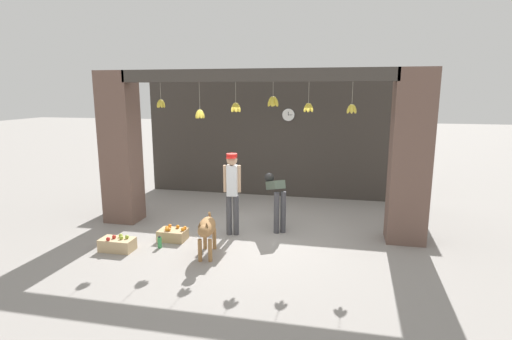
{
  "coord_description": "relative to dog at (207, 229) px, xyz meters",
  "views": [
    {
      "loc": [
        1.68,
        -7.34,
        2.81
      ],
      "look_at": [
        0.0,
        0.46,
        1.22
      ],
      "focal_mm": 28.0,
      "sensor_mm": 36.0,
      "label": 1
    }
  ],
  "objects": [
    {
      "name": "shopkeeper",
      "position": [
        0.15,
        1.11,
        0.46
      ],
      "size": [
        0.34,
        0.28,
        1.63
      ],
      "rotation": [
        0.0,
        0.0,
        3.28
      ],
      "color": "#424247",
      "rests_on": "ground_plane"
    },
    {
      "name": "dog",
      "position": [
        0.0,
        0.0,
        0.0
      ],
      "size": [
        0.41,
        1.02,
        0.72
      ],
      "rotation": [
        0.0,
        0.0,
        -1.39
      ],
      "color": "#9E7042",
      "rests_on": "ground_plane"
    },
    {
      "name": "storefront_awning",
      "position": [
        0.49,
        1.3,
        2.55
      ],
      "size": [
        5.25,
        0.28,
        0.95
      ],
      "color": "#3D3833"
    },
    {
      "name": "shop_pillar_left",
      "position": [
        -2.41,
        1.48,
        1.11
      ],
      "size": [
        0.7,
        0.6,
        3.21
      ],
      "primitive_type": "cube",
      "color": "brown",
      "rests_on": "ground_plane"
    },
    {
      "name": "water_bottle",
      "position": [
        -0.97,
        0.17,
        -0.39
      ],
      "size": [
        0.08,
        0.08,
        0.22
      ],
      "color": "#38934C",
      "rests_on": "ground_plane"
    },
    {
      "name": "ground_plane",
      "position": [
        0.51,
        1.18,
        -0.49
      ],
      "size": [
        60.0,
        60.0,
        0.0
      ],
      "primitive_type": "plane",
      "color": "gray"
    },
    {
      "name": "fruit_crate_apples",
      "position": [
        -1.65,
        -0.11,
        -0.38
      ],
      "size": [
        0.6,
        0.33,
        0.29
      ],
      "color": "tan",
      "rests_on": "ground_plane"
    },
    {
      "name": "shop_back_wall",
      "position": [
        0.51,
        4.3,
        1.11
      ],
      "size": [
        7.15,
        0.12,
        3.21
      ],
      "primitive_type": "cube",
      "color": "#38332D",
      "rests_on": "ground_plane"
    },
    {
      "name": "shop_pillar_right",
      "position": [
        3.44,
        1.48,
        1.11
      ],
      "size": [
        0.7,
        0.6,
        3.21
      ],
      "primitive_type": "cube",
      "color": "brown",
      "rests_on": "ground_plane"
    },
    {
      "name": "worker_stooping",
      "position": [
        0.93,
        1.62,
        0.24
      ],
      "size": [
        0.54,
        0.78,
        1.1
      ],
      "rotation": [
        0.0,
        0.0,
        0.5
      ],
      "color": "#424247",
      "rests_on": "ground_plane"
    },
    {
      "name": "wall_clock",
      "position": [
        0.82,
        4.22,
        1.7
      ],
      "size": [
        0.34,
        0.03,
        0.34
      ],
      "color": "black"
    },
    {
      "name": "fruit_crate_oranges",
      "position": [
        -0.89,
        0.58,
        -0.38
      ],
      "size": [
        0.52,
        0.36,
        0.27
      ],
      "color": "tan",
      "rests_on": "ground_plane"
    }
  ]
}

